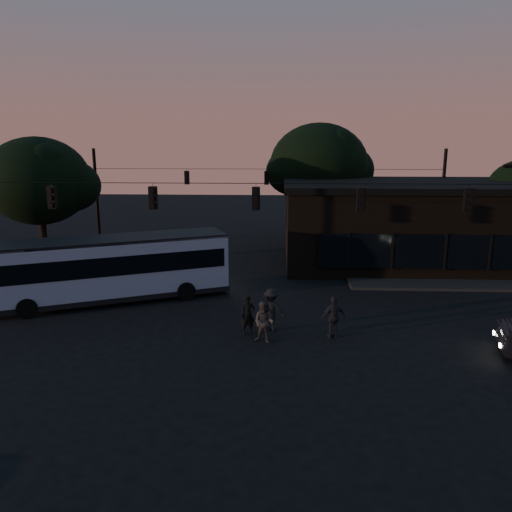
{
  "coord_description": "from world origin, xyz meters",
  "views": [
    {
      "loc": [
        1.07,
        -17.52,
        7.9
      ],
      "look_at": [
        0.0,
        4.0,
        3.0
      ],
      "focal_mm": 35.0,
      "sensor_mm": 36.0,
      "label": 1
    }
  ],
  "objects_px": {
    "building": "(399,222)",
    "pedestrian_d": "(271,310)",
    "pedestrian_a": "(248,315)",
    "bus": "(112,266)",
    "pedestrian_b": "(264,322)",
    "pedestrian_c": "(334,317)"
  },
  "relations": [
    {
      "from": "pedestrian_a",
      "to": "pedestrian_c",
      "type": "distance_m",
      "value": 3.57
    },
    {
      "from": "building",
      "to": "pedestrian_c",
      "type": "height_order",
      "value": "building"
    },
    {
      "from": "pedestrian_b",
      "to": "pedestrian_a",
      "type": "bearing_deg",
      "value": 148.22
    },
    {
      "from": "bus",
      "to": "pedestrian_d",
      "type": "height_order",
      "value": "bus"
    },
    {
      "from": "building",
      "to": "bus",
      "type": "distance_m",
      "value": 18.93
    },
    {
      "from": "pedestrian_a",
      "to": "pedestrian_d",
      "type": "bearing_deg",
      "value": 9.14
    },
    {
      "from": "building",
      "to": "pedestrian_d",
      "type": "distance_m",
      "value": 15.68
    },
    {
      "from": "bus",
      "to": "pedestrian_b",
      "type": "bearing_deg",
      "value": -57.8
    },
    {
      "from": "pedestrian_c",
      "to": "pedestrian_d",
      "type": "relative_size",
      "value": 0.95
    },
    {
      "from": "building",
      "to": "pedestrian_a",
      "type": "xyz_separation_m",
      "value": [
        -9.26,
        -13.67,
        -1.86
      ]
    },
    {
      "from": "bus",
      "to": "pedestrian_c",
      "type": "height_order",
      "value": "bus"
    },
    {
      "from": "pedestrian_d",
      "to": "pedestrian_a",
      "type": "bearing_deg",
      "value": 37.28
    },
    {
      "from": "building",
      "to": "pedestrian_b",
      "type": "bearing_deg",
      "value": -120.43
    },
    {
      "from": "pedestrian_b",
      "to": "pedestrian_d",
      "type": "xyz_separation_m",
      "value": [
        0.28,
        1.36,
        0.08
      ]
    },
    {
      "from": "bus",
      "to": "pedestrian_d",
      "type": "relative_size",
      "value": 6.25
    },
    {
      "from": "pedestrian_a",
      "to": "pedestrian_d",
      "type": "xyz_separation_m",
      "value": [
        0.98,
        0.47,
        0.09
      ]
    },
    {
      "from": "bus",
      "to": "pedestrian_d",
      "type": "bearing_deg",
      "value": -49.55
    },
    {
      "from": "pedestrian_d",
      "to": "pedestrian_b",
      "type": "bearing_deg",
      "value": 90.28
    },
    {
      "from": "building",
      "to": "bus",
      "type": "xyz_separation_m",
      "value": [
        -16.41,
        -9.41,
        -0.87
      ]
    },
    {
      "from": "building",
      "to": "pedestrian_c",
      "type": "bearing_deg",
      "value": -112.27
    },
    {
      "from": "building",
      "to": "pedestrian_d",
      "type": "height_order",
      "value": "building"
    },
    {
      "from": "pedestrian_c",
      "to": "pedestrian_d",
      "type": "height_order",
      "value": "pedestrian_d"
    }
  ]
}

